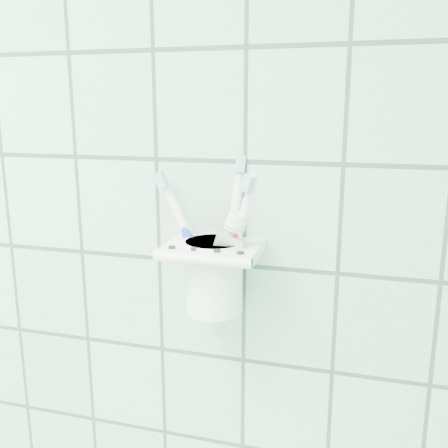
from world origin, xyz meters
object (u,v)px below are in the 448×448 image
holder_bracket (213,250)px  toothbrush_blue (223,231)px  toothbrush_orange (220,233)px  toothpaste_tube (207,251)px  toothbrush_pink (220,232)px  cup (214,274)px

holder_bracket → toothbrush_blue: toothbrush_blue is taller
toothbrush_blue → toothbrush_orange: toothbrush_blue is taller
holder_bracket → toothpaste_tube: toothpaste_tube is taller
toothbrush_pink → toothpaste_tube: toothbrush_pink is taller
cup → toothbrush_orange: (0.00, 0.01, 0.06)m
cup → toothpaste_tube: toothpaste_tube is taller
holder_bracket → toothbrush_orange: 0.03m
cup → toothbrush_pink: size_ratio=0.51×
toothpaste_tube → cup: bearing=57.2°
holder_bracket → toothbrush_orange: size_ratio=0.64×
holder_bracket → toothpaste_tube: size_ratio=0.84×
toothbrush_blue → toothbrush_orange: (-0.01, 0.01, -0.00)m
cup → toothbrush_blue: (0.01, 0.01, 0.06)m
toothbrush_pink → toothbrush_blue: size_ratio=0.94×
cup → toothpaste_tube: bearing=-116.5°
cup → toothbrush_pink: bearing=73.3°
toothbrush_blue → toothpaste_tube: 0.04m
toothbrush_pink → cup: bearing=-108.9°
toothbrush_pink → toothpaste_tube: size_ratio=1.29×
toothbrush_blue → toothpaste_tube: (-0.02, -0.02, -0.02)m
toothbrush_orange → toothpaste_tube: toothbrush_orange is taller
toothbrush_orange → toothpaste_tube: bearing=-78.5°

